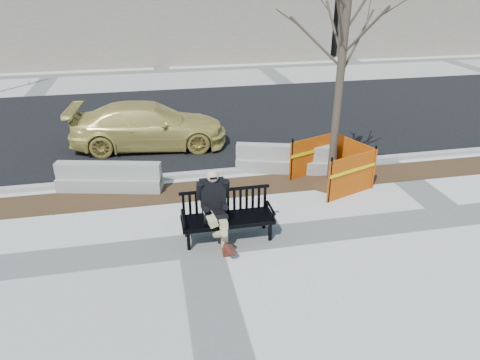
% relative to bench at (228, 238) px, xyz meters
% --- Properties ---
extents(ground, '(120.00, 120.00, 0.00)m').
position_rel_bench_xyz_m(ground, '(-0.64, -0.13, 0.00)').
color(ground, beige).
rests_on(ground, ground).
extents(mulch_strip, '(40.00, 1.20, 0.02)m').
position_rel_bench_xyz_m(mulch_strip, '(-0.64, 2.47, 0.00)').
color(mulch_strip, '#47301C').
rests_on(mulch_strip, ground).
extents(asphalt_street, '(60.00, 10.40, 0.01)m').
position_rel_bench_xyz_m(asphalt_street, '(-0.64, 8.67, 0.00)').
color(asphalt_street, black).
rests_on(asphalt_street, ground).
extents(curb, '(60.00, 0.25, 0.12)m').
position_rel_bench_xyz_m(curb, '(-0.64, 3.42, 0.06)').
color(curb, '#9E9B93').
rests_on(curb, ground).
extents(bench, '(2.06, 0.75, 1.10)m').
position_rel_bench_xyz_m(bench, '(0.00, 0.00, 0.00)').
color(bench, black).
rests_on(bench, ground).
extents(seated_man, '(0.70, 1.16, 1.62)m').
position_rel_bench_xyz_m(seated_man, '(-0.28, 0.05, 0.00)').
color(seated_man, black).
rests_on(seated_man, ground).
extents(tree_fence, '(3.21, 3.21, 6.24)m').
position_rel_bench_xyz_m(tree_fence, '(3.28, 2.14, 0.00)').
color(tree_fence, '#D95509').
rests_on(tree_fence, ground).
extents(sedan, '(5.24, 2.51, 1.47)m').
position_rel_bench_xyz_m(sedan, '(-1.56, 6.12, 0.00)').
color(sedan, '#CFB95A').
rests_on(sedan, ground).
extents(jersey_barrier_left, '(2.85, 1.18, 0.80)m').
position_rel_bench_xyz_m(jersey_barrier_left, '(-2.69, 3.01, 0.00)').
color(jersey_barrier_left, gray).
rests_on(jersey_barrier_left, ground).
extents(jersey_barrier_right, '(2.94, 1.38, 0.83)m').
position_rel_bench_xyz_m(jersey_barrier_right, '(2.30, 3.24, 0.00)').
color(jersey_barrier_right, '#98968E').
rests_on(jersey_barrier_right, ground).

